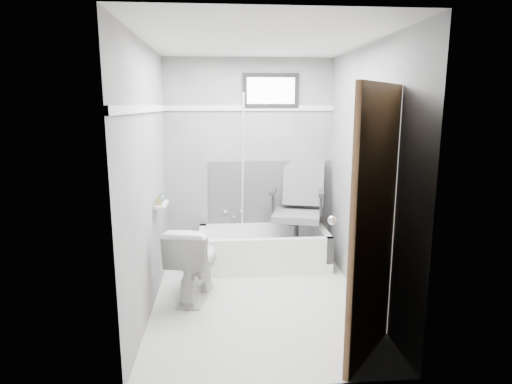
{
  "coord_description": "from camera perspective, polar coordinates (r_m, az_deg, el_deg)",
  "views": [
    {
      "loc": [
        -0.34,
        -3.83,
        1.85
      ],
      "look_at": [
        0.0,
        0.35,
        1.0
      ],
      "focal_mm": 30.0,
      "sensor_mm": 36.0,
      "label": 1
    }
  ],
  "objects": [
    {
      "name": "wall_right",
      "position": [
        4.11,
        14.47,
        2.0
      ],
      "size": [
        0.02,
        2.6,
        2.4
      ],
      "primitive_type": "cube",
      "color": "slate",
      "rests_on": "floor"
    },
    {
      "name": "wall_left",
      "position": [
        3.94,
        -14.24,
        1.61
      ],
      "size": [
        0.02,
        2.6,
        2.4
      ],
      "primitive_type": "cube",
      "color": "slate",
      "rests_on": "floor"
    },
    {
      "name": "trim_left",
      "position": [
        3.88,
        -14.5,
        10.67
      ],
      "size": [
        0.02,
        2.6,
        0.06
      ],
      "primitive_type": "cube",
      "color": "white",
      "rests_on": "wall_left"
    },
    {
      "name": "toilet",
      "position": [
        4.25,
        -8.24,
        -9.14
      ],
      "size": [
        0.57,
        0.81,
        0.73
      ],
      "primitive_type": "imported",
      "rotation": [
        0.0,
        0.0,
        2.93
      ],
      "color": "silver",
      "rests_on": "floor"
    },
    {
      "name": "backerboard",
      "position": [
        5.26,
        1.88,
        -0.07
      ],
      "size": [
        1.5,
        0.02,
        0.78
      ],
      "primitive_type": "cube",
      "color": "#4C4C4F",
      "rests_on": "wall_back"
    },
    {
      "name": "trim_back",
      "position": [
        5.13,
        -0.87,
        11.12
      ],
      "size": [
        2.0,
        0.02,
        0.06
      ],
      "primitive_type": "cube",
      "color": "white",
      "rests_on": "wall_back"
    },
    {
      "name": "bathtub",
      "position": [
        5.05,
        0.97,
        -7.48
      ],
      "size": [
        1.5,
        0.7,
        0.42
      ],
      "primitive_type": null,
      "color": "white",
      "rests_on": "floor"
    },
    {
      "name": "soap_bottle_a",
      "position": [
        4.19,
        -12.78,
        -1.01
      ],
      "size": [
        0.06,
        0.06,
        0.1
      ],
      "primitive_type": "imported",
      "rotation": [
        0.0,
        0.0,
        0.32
      ],
      "color": "olive",
      "rests_on": "shelf"
    },
    {
      "name": "office_chair",
      "position": [
        5.01,
        5.44,
        -2.24
      ],
      "size": [
        0.77,
        0.77,
        1.1
      ],
      "primitive_type": null,
      "rotation": [
        0.0,
        0.0,
        -0.25
      ],
      "color": "slate",
      "rests_on": "bathtub"
    },
    {
      "name": "floor",
      "position": [
        4.26,
        0.4,
        -14.25
      ],
      "size": [
        2.6,
        2.6,
        0.0
      ],
      "primitive_type": "plane",
      "color": "white",
      "rests_on": "ground"
    },
    {
      "name": "ceiling",
      "position": [
        3.88,
        0.45,
        19.61
      ],
      "size": [
        2.6,
        2.6,
        0.0
      ],
      "primitive_type": "plane",
      "rotation": [
        3.14,
        0.0,
        0.0
      ],
      "color": "silver",
      "rests_on": "floor"
    },
    {
      "name": "window",
      "position": [
        5.15,
        1.98,
        13.35
      ],
      "size": [
        0.66,
        0.04,
        0.4
      ],
      "primitive_type": null,
      "color": "black",
      "rests_on": "wall_back"
    },
    {
      "name": "pole",
      "position": [
        4.96,
        -1.79,
        2.17
      ],
      "size": [
        0.02,
        0.62,
        1.86
      ],
      "primitive_type": "cylinder",
      "rotation": [
        0.31,
        0.0,
        0.0
      ],
      "color": "silver",
      "rests_on": "bathtub"
    },
    {
      "name": "door",
      "position": [
        2.99,
        21.89,
        -5.87
      ],
      "size": [
        0.78,
        0.78,
        2.0
      ],
      "primitive_type": null,
      "color": "brown",
      "rests_on": "floor"
    },
    {
      "name": "wall_front",
      "position": [
        2.63,
        2.94,
        -2.83
      ],
      "size": [
        2.0,
        0.02,
        2.4
      ],
      "primitive_type": "cube",
      "color": "slate",
      "rests_on": "floor"
    },
    {
      "name": "shelf",
      "position": [
        4.28,
        -12.46,
        -1.63
      ],
      "size": [
        0.1,
        0.32,
        0.02
      ],
      "primitive_type": "cube",
      "color": "silver",
      "rests_on": "wall_left"
    },
    {
      "name": "wall_back",
      "position": [
        5.18,
        -0.86,
        4.25
      ],
      "size": [
        2.0,
        0.02,
        2.4
      ],
      "primitive_type": "cube",
      "color": "slate",
      "rests_on": "floor"
    },
    {
      "name": "faucet",
      "position": [
        5.26,
        -2.99,
        -2.86
      ],
      "size": [
        0.26,
        0.1,
        0.16
      ],
      "primitive_type": null,
      "color": "silver",
      "rests_on": "wall_back"
    },
    {
      "name": "soap_bottle_b",
      "position": [
        4.33,
        -12.52,
        -0.69
      ],
      "size": [
        0.1,
        0.1,
        0.09
      ],
      "primitive_type": "imported",
      "rotation": [
        0.0,
        0.0,
        0.74
      ],
      "color": "slate",
      "rests_on": "shelf"
    }
  ]
}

